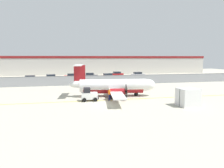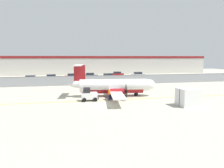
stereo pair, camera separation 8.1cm
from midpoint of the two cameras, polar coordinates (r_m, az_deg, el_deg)
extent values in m
plane|color=#B2AD99|center=(26.42, -0.72, -5.52)|extent=(140.00, 140.00, 0.00)
cube|color=yellow|center=(28.34, -1.46, -4.61)|extent=(84.00, 0.20, 0.01)
cube|color=gray|center=(43.83, -5.05, 1.02)|extent=(98.00, 0.04, 2.00)
cylinder|color=slate|center=(43.73, -5.07, 2.39)|extent=(98.00, 0.10, 0.10)
cube|color=#38383A|center=(55.31, -6.35, 1.39)|extent=(98.00, 17.00, 0.12)
cube|color=beige|center=(73.50, -7.65, 5.39)|extent=(91.00, 8.00, 6.50)
cube|color=maroon|center=(69.45, -7.48, 7.62)|extent=(91.00, 0.20, 0.80)
cylinder|color=white|center=(30.78, 0.44, -0.33)|extent=(10.38, 3.09, 1.90)
ellipsoid|color=white|center=(31.70, 10.17, -0.22)|extent=(2.56, 2.07, 1.80)
ellipsoid|color=white|center=(30.76, -9.59, -0.07)|extent=(2.99, 1.38, 1.05)
cylinder|color=maroon|center=(30.86, 0.44, -1.29)|extent=(9.29, 2.55, 1.48)
cube|color=white|center=(30.87, 0.62, -1.38)|extent=(3.47, 16.08, 0.18)
cylinder|color=maroon|center=(33.45, 0.56, -0.68)|extent=(2.29, 1.15, 0.90)
cone|color=black|center=(33.57, 2.52, -0.66)|extent=(0.50, 0.49, 0.44)
cylinder|color=#262626|center=(33.59, 2.77, -0.66)|extent=(0.29, 2.09, 2.10)
cylinder|color=maroon|center=(28.34, 1.50, -2.19)|extent=(2.29, 1.15, 0.90)
cone|color=black|center=(28.48, 3.81, -2.16)|extent=(0.50, 0.49, 0.44)
cylinder|color=#262626|center=(28.50, 4.10, -2.15)|extent=(0.29, 2.09, 2.10)
cube|color=maroon|center=(30.59, -9.16, 2.44)|extent=(1.71, 0.38, 3.10)
cube|color=white|center=(30.50, -9.46, 5.34)|extent=(1.66, 4.90, 0.14)
cylinder|color=#59595B|center=(31.44, 7.00, -2.00)|extent=(0.16, 0.16, 0.97)
cylinder|color=black|center=(31.53, 6.99, -2.87)|extent=(0.62, 0.29, 0.60)
cylinder|color=#59595B|center=(33.07, -0.41, -1.40)|extent=(0.16, 0.16, 0.90)
cylinder|color=black|center=(33.14, -0.41, -2.16)|extent=(0.78, 0.31, 0.76)
cylinder|color=#59595B|center=(28.73, 0.23, -2.77)|extent=(0.16, 0.16, 0.90)
cylinder|color=black|center=(28.81, 0.23, -3.64)|extent=(0.78, 0.31, 0.76)
cube|color=silver|center=(27.85, -6.41, -3.35)|extent=(2.22, 1.14, 0.90)
cube|color=black|center=(27.69, -7.16, -1.75)|extent=(0.92, 1.01, 0.70)
cube|color=black|center=(28.00, -4.05, -3.89)|extent=(0.18, 1.10, 0.30)
cylinder|color=black|center=(28.58, -4.98, -3.97)|extent=(0.56, 0.19, 0.56)
cylinder|color=black|center=(27.41, -4.74, -4.47)|extent=(0.56, 0.19, 0.56)
cylinder|color=black|center=(28.48, -7.99, -4.06)|extent=(0.56, 0.19, 0.56)
cylinder|color=black|center=(27.31, -7.88, -4.56)|extent=(0.56, 0.19, 0.56)
cylinder|color=#191E4C|center=(28.02, -0.81, -3.87)|extent=(0.23, 0.23, 0.85)
cylinder|color=#191E4C|center=(28.17, -0.54, -3.81)|extent=(0.23, 0.23, 0.85)
cylinder|color=orange|center=(27.96, -0.68, -2.39)|extent=(0.48, 0.48, 0.60)
cylinder|color=orange|center=(27.79, -0.97, -2.39)|extent=(0.14, 0.14, 0.55)
cylinder|color=orange|center=(28.12, -0.39, -2.27)|extent=(0.14, 0.14, 0.55)
sphere|color=tan|center=(27.89, -0.68, -1.50)|extent=(0.22, 0.22, 0.22)
cube|color=silver|center=(26.55, 20.92, -3.54)|extent=(2.57, 2.21, 2.20)
cube|color=#333338|center=(26.55, 20.92, -3.54)|extent=(2.44, 0.30, 2.20)
cube|color=orange|center=(30.91, 2.06, -3.56)|extent=(0.36, 0.36, 0.04)
cone|color=orange|center=(30.85, 2.06, -2.97)|extent=(0.28, 0.28, 0.60)
cylinder|color=white|center=(30.84, 2.06, -2.83)|extent=(0.17, 0.17, 0.08)
cube|color=orange|center=(30.11, -5.33, -3.89)|extent=(0.36, 0.36, 0.04)
cone|color=orange|center=(30.04, -5.33, -3.29)|extent=(0.28, 0.28, 0.60)
cylinder|color=white|center=(30.03, -5.34, -3.14)|extent=(0.17, 0.17, 0.08)
cube|color=red|center=(52.27, -22.35, 1.25)|extent=(4.31, 2.01, 0.80)
cube|color=#262D38|center=(52.19, -22.22, 2.00)|extent=(2.31, 1.72, 0.56)
cylinder|color=black|center=(51.60, -23.99, 0.73)|extent=(0.61, 0.24, 0.60)
cylinder|color=black|center=(53.37, -23.71, 0.96)|extent=(0.61, 0.24, 0.60)
cylinder|color=black|center=(51.26, -20.89, 0.85)|extent=(0.61, 0.24, 0.60)
cylinder|color=black|center=(53.05, -20.72, 1.07)|extent=(0.61, 0.24, 0.60)
cube|color=black|center=(53.72, -16.77, 1.66)|extent=(4.39, 2.25, 0.80)
cube|color=#262D38|center=(53.66, -16.96, 2.37)|extent=(2.39, 1.84, 0.56)
cylinder|color=black|center=(54.72, -15.34, 1.48)|extent=(0.62, 0.28, 0.60)
cylinder|color=black|center=(52.93, -15.21, 1.28)|extent=(0.62, 0.28, 0.60)
cylinder|color=black|center=(54.62, -18.27, 1.35)|extent=(0.62, 0.28, 0.60)
cylinder|color=black|center=(52.83, -18.24, 1.15)|extent=(0.62, 0.28, 0.60)
cube|color=red|center=(55.10, -11.19, 1.98)|extent=(4.23, 1.77, 0.80)
cube|color=#262D38|center=(55.04, -11.37, 2.68)|extent=(2.22, 1.60, 0.56)
cylinder|color=black|center=(56.02, -9.74, 1.77)|extent=(0.60, 0.21, 0.60)
cylinder|color=black|center=(54.23, -9.72, 1.58)|extent=(0.60, 0.21, 0.60)
cylinder|color=black|center=(56.06, -12.60, 1.70)|extent=(0.60, 0.21, 0.60)
cylinder|color=black|center=(54.28, -12.67, 1.51)|extent=(0.60, 0.21, 0.60)
cube|color=slate|center=(56.64, -6.09, 2.23)|extent=(4.35, 2.11, 0.80)
cube|color=#262D38|center=(56.59, -6.25, 2.91)|extent=(2.34, 1.77, 0.56)
cylinder|color=black|center=(57.58, -4.69, 2.01)|extent=(0.62, 0.26, 0.60)
cylinder|color=black|center=(55.78, -4.66, 1.83)|extent=(0.62, 0.26, 0.60)
cylinder|color=black|center=(57.60, -7.47, 1.98)|extent=(0.62, 0.26, 0.60)
cylinder|color=black|center=(55.81, -7.53, 1.80)|extent=(0.62, 0.26, 0.60)
cube|color=red|center=(54.71, -0.93, 2.08)|extent=(4.39, 2.23, 0.80)
cube|color=#262D38|center=(54.60, -1.08, 2.79)|extent=(2.38, 1.83, 0.56)
cylinder|color=black|center=(56.03, 0.15, 1.88)|extent=(0.62, 0.28, 0.60)
cylinder|color=black|center=(54.34, 0.77, 1.70)|extent=(0.62, 0.28, 0.60)
cylinder|color=black|center=(55.19, -2.60, 1.79)|extent=(0.62, 0.28, 0.60)
cylinder|color=black|center=(53.47, -2.06, 1.60)|extent=(0.62, 0.28, 0.60)
cube|color=red|center=(61.46, 1.38, 2.69)|extent=(4.22, 1.75, 0.80)
cube|color=#262D38|center=(61.43, 1.52, 3.32)|extent=(2.22, 1.59, 0.56)
cylinder|color=black|center=(60.33, 0.25, 2.29)|extent=(0.60, 0.21, 0.60)
cylinder|color=black|center=(62.09, -0.06, 2.44)|extent=(0.60, 0.21, 0.60)
cylinder|color=black|center=(60.92, 2.84, 2.33)|extent=(0.60, 0.21, 0.60)
cylinder|color=black|center=(62.66, 2.46, 2.48)|extent=(0.60, 0.21, 0.60)
cube|color=silver|center=(60.25, 7.59, 2.52)|extent=(4.23, 1.78, 0.80)
cube|color=#262D38|center=(60.15, 7.46, 3.17)|extent=(2.23, 1.60, 0.56)
cylinder|color=black|center=(61.57, 8.57, 2.31)|extent=(0.60, 0.21, 0.60)
cylinder|color=black|center=(59.87, 9.12, 2.16)|extent=(0.60, 0.21, 0.60)
cylinder|color=black|center=(60.72, 6.06, 2.28)|extent=(0.60, 0.21, 0.60)
cylinder|color=black|center=(59.01, 6.55, 2.12)|extent=(0.60, 0.21, 0.60)
camera|label=1|loc=(0.04, -89.93, 0.01)|focal=32.00mm
camera|label=2|loc=(0.04, 90.07, -0.01)|focal=32.00mm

